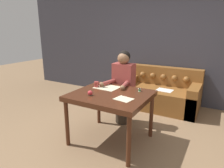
{
  "coord_description": "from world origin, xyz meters",
  "views": [
    {
      "loc": [
        1.28,
        -2.43,
        1.69
      ],
      "look_at": [
        -0.17,
        0.13,
        0.87
      ],
      "focal_mm": 32.0,
      "sensor_mm": 36.0,
      "label": 1
    }
  ],
  "objects": [
    {
      "name": "couch",
      "position": [
        0.13,
        1.76,
        0.3
      ],
      "size": [
        1.63,
        0.91,
        0.85
      ],
      "color": "brown",
      "rests_on": "ground_plane"
    },
    {
      "name": "wall_back",
      "position": [
        0.0,
        2.21,
        1.3
      ],
      "size": [
        8.0,
        0.06,
        2.6
      ],
      "color": "#383842",
      "rests_on": "ground_plane"
    },
    {
      "name": "dining_table",
      "position": [
        -0.11,
        -0.02,
        0.69
      ],
      "size": [
        1.11,
        0.97,
        0.77
      ],
      "color": "#472314",
      "rests_on": "ground_plane"
    },
    {
      "name": "scissors",
      "position": [
        -0.32,
        0.19,
        0.78
      ],
      "size": [
        0.23,
        0.09,
        0.01
      ],
      "color": "silver",
      "rests_on": "dining_table"
    },
    {
      "name": "pin_cushion",
      "position": [
        -0.32,
        -0.24,
        0.81
      ],
      "size": [
        0.07,
        0.07,
        0.07
      ],
      "color": "#4C3828",
      "rests_on": "dining_table"
    },
    {
      "name": "mug",
      "position": [
        -0.48,
        0.15,
        0.82
      ],
      "size": [
        0.11,
        0.08,
        0.09
      ],
      "color": "#9E3833",
      "rests_on": "dining_table"
    },
    {
      "name": "ground_plane",
      "position": [
        0.0,
        0.0,
        0.0
      ],
      "size": [
        16.0,
        16.0,
        0.0
      ],
      "primitive_type": "plane",
      "color": "#846647"
    },
    {
      "name": "thread_spool",
      "position": [
        0.22,
        0.28,
        0.8
      ],
      "size": [
        0.04,
        0.04,
        0.05
      ],
      "color": "#338C4C",
      "rests_on": "dining_table"
    },
    {
      "name": "person",
      "position": [
        -0.23,
        0.64,
        0.68
      ],
      "size": [
        0.46,
        0.62,
        1.33
      ],
      "color": "#33281E",
      "rests_on": "ground_plane"
    },
    {
      "name": "pattern_paper_offcut",
      "position": [
        0.16,
        -0.15,
        0.77
      ],
      "size": [
        0.26,
        0.23,
        0.0
      ],
      "color": "beige",
      "rests_on": "dining_table"
    },
    {
      "name": "pattern_paper_main",
      "position": [
        -0.32,
        0.22,
        0.77
      ],
      "size": [
        0.39,
        0.33,
        0.0
      ],
      "color": "beige",
      "rests_on": "dining_table"
    }
  ]
}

